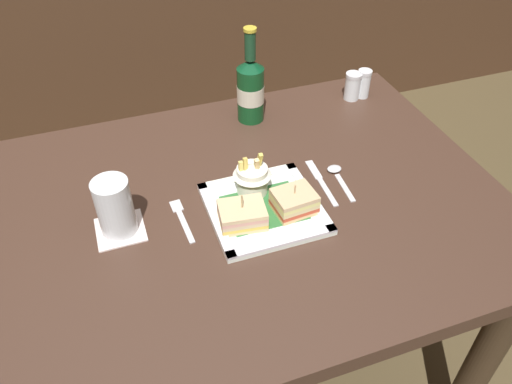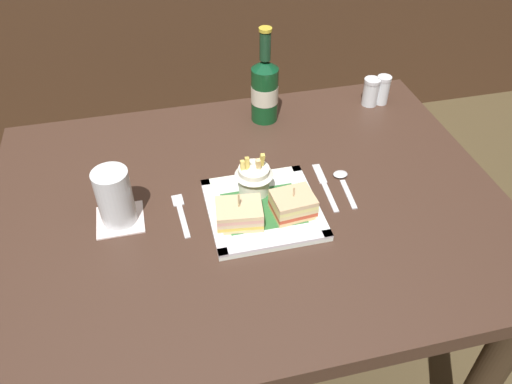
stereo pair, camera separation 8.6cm
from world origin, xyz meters
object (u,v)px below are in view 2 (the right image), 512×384
Objects in this scene: salt_shaker at (371,93)px; fork at (181,212)px; dining_table at (250,237)px; spoon at (342,179)px; water_glass at (116,201)px; fries_cup at (254,175)px; knife at (324,185)px; square_plate at (263,209)px; beer_bottle at (265,88)px; pepper_shaker at (382,91)px; sandwich_half_left at (239,214)px; sandwich_half_right at (293,204)px.

fork is at bearing -150.60° from salt_shaker.
dining_table is 8.27× the size of fork.
spoon is 0.36m from salt_shaker.
water_glass is 0.98× the size of spoon.
fries_cup reaches higher than knife.
square_plate is 0.38m from beer_bottle.
salt_shaker is at bearing 180.00° from pepper_shaker.
fries_cup reaches higher than sandwich_half_left.
salt_shaker is at bearing 36.59° from fries_cup.
beer_bottle is 0.43m from fork.
knife is at bearing 2.66° from fork.
beer_bottle is 0.33m from knife.
salt_shaker is at bearing 52.02° from knife.
fork and knife have the same top height.
knife is (0.10, 0.08, -0.03)m from sandwich_half_right.
square_plate is at bearing -164.27° from spoon.
knife is (0.18, 0.01, 0.12)m from dining_table.
beer_bottle is at bearing 84.85° from sandwich_half_right.
square_plate is at bearing -7.97° from water_glass.
dining_table is 0.18m from fries_cup.
fork is at bearing -172.50° from fries_cup.
pepper_shaker is (0.34, 0.00, -0.06)m from beer_bottle.
fries_cup is at bearing 3.21° from water_glass.
fork is (-0.18, 0.04, -0.01)m from square_plate.
dining_table is at bearing -177.48° from knife.
beer_bottle reaches higher than square_plate.
fries_cup is 0.22m from spoon.
water_glass is at bearing -176.79° from fries_cup.
salt_shaker is (0.20, 0.31, 0.03)m from spoon.
water_glass is 1.61× the size of salt_shaker.
sandwich_half_right is at bearing -134.16° from pepper_shaker.
sandwich_half_right is (0.12, 0.00, 0.00)m from sandwich_half_left.
pepper_shaker is at bearing 0.53° from beer_bottle.
fries_cup is (0.05, 0.09, 0.02)m from sandwich_half_left.
water_glass is at bearing 169.01° from sandwich_half_right.
knife is at bearing -131.82° from pepper_shaker.
sandwich_half_left is at bearing -29.09° from fork.
sandwich_half_left is 1.03× the size of fries_cup.
square_plate is at bearing -137.97° from salt_shaker.
sandwich_half_left is at bearing -15.98° from water_glass.
spoon is (0.21, 0.06, -0.00)m from square_plate.
sandwich_half_left is 0.10m from fries_cup.
sandwich_half_left is 0.60m from salt_shaker.
pepper_shaker is (0.50, 0.39, 0.00)m from sandwich_half_left.
fries_cup is 0.60× the size of knife.
water_glass reaches higher than pepper_shaker.
water_glass reaches higher than salt_shaker.
sandwich_half_right is 1.12× the size of pepper_shaker.
dining_table is 12.45× the size of sandwich_half_right.
fries_cup is 0.30m from water_glass.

